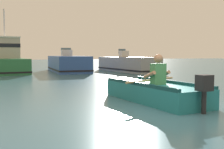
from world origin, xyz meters
TOP-DOWN VIEW (x-y plane):
  - ground_plane at (0.00, 0.00)m, footprint 120.00×120.00m
  - rowboat_with_person at (0.63, 1.56)m, footprint 1.87×3.72m
  - moored_boat_green at (-2.53, 14.65)m, footprint 2.69×5.87m
  - moored_boat_blue at (1.48, 14.06)m, footprint 2.38×5.65m
  - moored_boat_grey at (5.30, 12.60)m, footprint 2.15×6.06m

SIDE VIEW (x-z plane):
  - ground_plane at x=0.00m, z-range 0.00..0.00m
  - rowboat_with_person at x=0.63m, z-range -0.34..0.85m
  - moored_boat_grey at x=5.30m, z-range -0.31..1.27m
  - moored_boat_blue at x=1.48m, z-range -0.31..1.34m
  - moored_boat_green at x=-2.53m, z-range -1.19..2.90m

